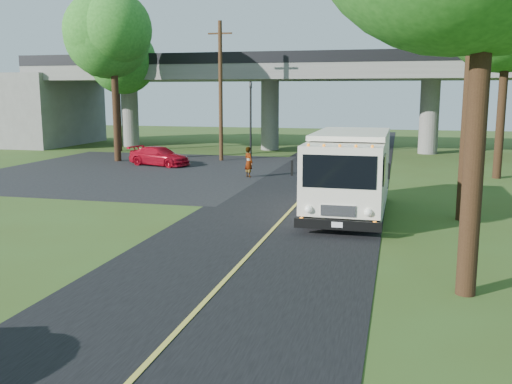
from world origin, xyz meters
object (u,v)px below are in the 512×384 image
(traffic_signal, at_px, (251,111))
(tree_left_lot, at_px, (115,37))
(tree_left_far, at_px, (117,52))
(utility_pole, at_px, (221,91))
(red_sedan, at_px, (159,156))
(step_van, at_px, (349,171))
(pedestrian, at_px, (249,162))

(traffic_signal, distance_m, tree_left_lot, 10.01)
(tree_left_far, bearing_deg, utility_pole, -22.43)
(tree_left_lot, distance_m, red_sedan, 8.15)
(traffic_signal, distance_m, red_sedan, 7.47)
(traffic_signal, relative_size, step_van, 0.72)
(traffic_signal, bearing_deg, red_sedan, -129.21)
(tree_left_lot, relative_size, pedestrian, 6.43)
(tree_left_far, distance_m, red_sedan, 11.85)
(utility_pole, xyz_separation_m, step_van, (9.70, -15.10, -2.94))
(traffic_signal, bearing_deg, tree_left_far, 170.35)
(tree_left_far, bearing_deg, tree_left_lot, -63.43)
(tree_left_lot, relative_size, red_sedan, 2.60)
(tree_left_lot, distance_m, step_van, 21.50)
(tree_left_far, height_order, pedestrian, tree_left_far)
(step_van, relative_size, red_sedan, 1.80)
(traffic_signal, bearing_deg, step_van, -64.38)
(traffic_signal, height_order, tree_left_lot, tree_left_lot)
(tree_left_lot, height_order, red_sedan, tree_left_lot)
(step_van, bearing_deg, utility_pole, 123.32)
(tree_left_far, distance_m, pedestrian, 18.09)
(traffic_signal, relative_size, pedestrian, 3.18)
(utility_pole, xyz_separation_m, tree_left_far, (-9.29, 3.84, 2.86))
(utility_pole, height_order, tree_left_far, tree_left_far)
(utility_pole, bearing_deg, tree_left_lot, -161.03)
(utility_pole, bearing_deg, red_sedan, -130.51)
(tree_left_lot, bearing_deg, pedestrian, -25.18)
(step_van, relative_size, pedestrian, 4.45)
(tree_left_lot, bearing_deg, tree_left_far, 116.57)
(tree_left_lot, xyz_separation_m, pedestrian, (9.99, -4.70, -7.09))
(traffic_signal, relative_size, red_sedan, 1.29)
(tree_left_far, xyz_separation_m, red_sedan, (6.37, -7.26, -6.86))
(tree_left_far, distance_m, step_van, 27.44)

